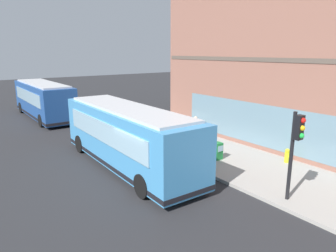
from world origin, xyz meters
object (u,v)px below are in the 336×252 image
(city_bus_far_down_street, at_px, (43,100))
(pedestrian_near_hydrant, at_px, (162,131))
(traffic_light_near_corner, at_px, (296,140))
(pedestrian_near_building_entrance, at_px, (172,124))
(pedestrian_by_light_pole, at_px, (195,127))
(city_bus_nearside, at_px, (127,137))
(newspaper_vending_box, at_px, (218,151))
(fire_hydrant, at_px, (287,156))

(city_bus_far_down_street, distance_m, pedestrian_near_hydrant, 13.88)
(city_bus_far_down_street, xyz_separation_m, pedestrian_near_hydrant, (3.06, -13.53, -0.39))
(traffic_light_near_corner, xyz_separation_m, pedestrian_near_building_entrance, (1.71, 9.77, -1.47))
(pedestrian_near_hydrant, bearing_deg, pedestrian_by_light_pole, -2.96)
(pedestrian_near_building_entrance, bearing_deg, traffic_light_near_corner, -99.92)
(city_bus_nearside, relative_size, traffic_light_near_corner, 2.94)
(pedestrian_by_light_pole, height_order, pedestrian_near_hydrant, pedestrian_near_hydrant)
(city_bus_nearside, bearing_deg, pedestrian_by_light_pole, 10.85)
(city_bus_nearside, distance_m, pedestrian_near_building_entrance, 5.45)
(pedestrian_near_building_entrance, bearing_deg, city_bus_nearside, -151.32)
(traffic_light_near_corner, height_order, newspaper_vending_box, traffic_light_near_corner)
(pedestrian_by_light_pole, distance_m, pedestrian_near_hydrant, 2.49)
(city_bus_nearside, xyz_separation_m, traffic_light_near_corner, (3.05, -7.17, 0.99))
(traffic_light_near_corner, height_order, fire_hydrant, traffic_light_near_corner)
(city_bus_far_down_street, xyz_separation_m, pedestrian_by_light_pole, (5.55, -13.66, -0.49))
(pedestrian_near_building_entrance, bearing_deg, pedestrian_by_light_pole, -66.87)
(traffic_light_near_corner, height_order, pedestrian_by_light_pole, traffic_light_near_corner)
(city_bus_nearside, xyz_separation_m, pedestrian_near_building_entrance, (4.76, 2.60, -0.48))
(newspaper_vending_box, bearing_deg, pedestrian_near_hydrant, 109.00)
(city_bus_far_down_street, xyz_separation_m, newspaper_vending_box, (4.23, -16.93, -0.95))
(pedestrian_near_hydrant, distance_m, newspaper_vending_box, 3.64)
(city_bus_far_down_street, xyz_separation_m, pedestrian_near_building_entrance, (4.88, -12.10, -0.48))
(city_bus_nearside, relative_size, pedestrian_near_building_entrance, 6.26)
(pedestrian_by_light_pole, distance_m, pedestrian_near_building_entrance, 1.70)
(pedestrian_by_light_pole, bearing_deg, traffic_light_near_corner, -106.15)
(pedestrian_near_building_entrance, relative_size, newspaper_vending_box, 1.79)
(traffic_light_near_corner, height_order, pedestrian_near_building_entrance, traffic_light_near_corner)
(fire_hydrant, relative_size, pedestrian_by_light_pole, 0.46)
(city_bus_nearside, relative_size, fire_hydrant, 13.62)
(traffic_light_near_corner, distance_m, pedestrian_by_light_pole, 8.67)
(pedestrian_by_light_pole, bearing_deg, city_bus_far_down_street, 112.10)
(pedestrian_by_light_pole, xyz_separation_m, newspaper_vending_box, (-1.32, -3.27, -0.46))
(fire_hydrant, distance_m, pedestrian_near_building_entrance, 7.54)
(traffic_light_near_corner, distance_m, pedestrian_near_building_entrance, 10.03)
(pedestrian_near_building_entrance, distance_m, newspaper_vending_box, 4.90)
(city_bus_nearside, xyz_separation_m, pedestrian_by_light_pole, (5.43, 1.04, -0.49))
(pedestrian_near_hydrant, bearing_deg, newspaper_vending_box, -71.00)
(fire_hydrant, bearing_deg, city_bus_nearside, 144.80)
(pedestrian_by_light_pole, relative_size, pedestrian_near_building_entrance, 0.99)
(traffic_light_near_corner, xyz_separation_m, pedestrian_near_hydrant, (-0.11, 8.34, -1.37))
(pedestrian_near_hydrant, xyz_separation_m, newspaper_vending_box, (1.17, -3.40, -0.57))
(city_bus_nearside, distance_m, fire_hydrant, 8.18)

